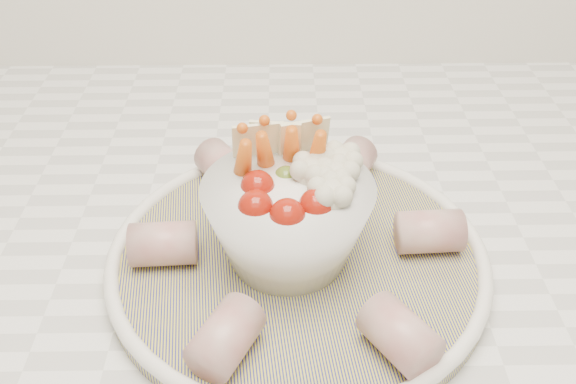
{
  "coord_description": "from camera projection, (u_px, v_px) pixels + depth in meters",
  "views": [
    {
      "loc": [
        -0.1,
        0.97,
        1.29
      ],
      "look_at": [
        -0.09,
        1.36,
        1.0
      ],
      "focal_mm": 40.0,
      "sensor_mm": 36.0,
      "label": 1
    }
  ],
  "objects": [
    {
      "name": "cured_meat_rolls",
      "position": [
        298.0,
        238.0,
        0.52
      ],
      "size": [
        0.27,
        0.27,
        0.04
      ],
      "color": "#A14B49",
      "rests_on": "serving_platter"
    },
    {
      "name": "serving_platter",
      "position": [
        298.0,
        258.0,
        0.53
      ],
      "size": [
        0.34,
        0.34,
        0.02
      ],
      "color": "navy",
      "rests_on": "kitchen_counter"
    },
    {
      "name": "veggie_bowl",
      "position": [
        290.0,
        215.0,
        0.5
      ],
      "size": [
        0.13,
        0.13,
        0.11
      ],
      "color": "white",
      "rests_on": "serving_platter"
    }
  ]
}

